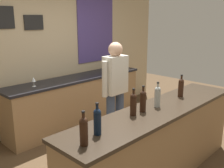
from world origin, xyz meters
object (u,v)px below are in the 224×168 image
object	(u,v)px
bartender	(115,88)
wine_glass_b	(106,66)
wine_bottle_d	(143,100)
wine_bottle_a	(84,130)
wine_bottle_b	(97,121)
wine_bottle_f	(181,87)
coffee_mug	(123,67)
wine_bottle_c	(133,103)
wine_glass_a	(34,80)
wine_bottle_e	(157,96)

from	to	relation	value
bartender	wine_glass_b	size ratio (longest dim) A/B	10.45
bartender	wine_bottle_d	world-z (taller)	bartender
wine_bottle_a	wine_glass_b	distance (m)	3.14
wine_bottle_b	wine_bottle_f	xyz separation A→B (m)	(1.58, 0.05, 0.00)
coffee_mug	wine_bottle_c	bearing A→B (deg)	-135.79
wine_bottle_a	coffee_mug	xyz separation A→B (m)	(2.78, 2.05, -0.11)
wine_glass_b	wine_bottle_d	bearing A→B (deg)	-124.43
wine_glass_a	wine_bottle_e	bearing A→B (deg)	-75.60
wine_bottle_f	wine_glass_b	world-z (taller)	wine_bottle_f
wine_bottle_c	coffee_mug	size ratio (longest dim) A/B	2.45
wine_bottle_e	coffee_mug	bearing A→B (deg)	51.44
coffee_mug	wine_bottle_e	bearing A→B (deg)	-128.56
wine_bottle_b	wine_bottle_d	bearing A→B (deg)	4.91
bartender	wine_bottle_f	distance (m)	0.96
wine_bottle_d	wine_glass_a	xyz separation A→B (m)	(-0.25, 1.96, -0.05)
wine_bottle_e	wine_glass_b	distance (m)	2.27
bartender	wine_bottle_f	xyz separation A→B (m)	(0.34, -0.90, 0.12)
bartender	wine_bottle_b	size ratio (longest dim) A/B	5.29
bartender	wine_glass_b	distance (m)	1.40
wine_bottle_a	wine_bottle_c	distance (m)	0.83
wine_glass_a	wine_glass_b	size ratio (longest dim) A/B	1.00
wine_bottle_d	wine_glass_a	world-z (taller)	wine_bottle_d
wine_bottle_a	coffee_mug	size ratio (longest dim) A/B	2.45
wine_bottle_c	wine_bottle_e	bearing A→B (deg)	-3.82
wine_bottle_f	coffee_mug	distance (m)	2.17
wine_bottle_c	coffee_mug	distance (m)	2.74
bartender	wine_glass_a	bearing A→B (deg)	123.99
wine_glass_b	coffee_mug	world-z (taller)	wine_glass_b
wine_bottle_f	wine_glass_a	world-z (taller)	wine_bottle_f
wine_glass_b	coffee_mug	size ratio (longest dim) A/B	1.24
wine_bottle_c	wine_bottle_e	size ratio (longest dim) A/B	1.00
wine_bottle_f	wine_glass_a	size ratio (longest dim) A/B	1.97
wine_bottle_c	wine_glass_a	world-z (taller)	wine_bottle_c
wine_bottle_c	wine_glass_b	world-z (taller)	wine_bottle_c
wine_bottle_b	wine_bottle_c	size ratio (longest dim) A/B	1.00
bartender	wine_bottle_c	world-z (taller)	bartender
wine_bottle_e	wine_glass_b	size ratio (longest dim) A/B	1.97
wine_bottle_a	wine_bottle_c	size ratio (longest dim) A/B	1.00
wine_bottle_c	wine_glass_b	xyz separation A→B (m)	(1.51, 1.96, -0.05)
wine_bottle_a	wine_bottle_d	bearing A→B (deg)	7.80
wine_bottle_c	coffee_mug	world-z (taller)	wine_bottle_c
wine_bottle_c	wine_bottle_e	xyz separation A→B (m)	(0.42, -0.03, 0.00)
wine_bottle_b	wine_bottle_d	xyz separation A→B (m)	(0.77, 0.07, 0.00)
wine_bottle_f	wine_bottle_b	bearing A→B (deg)	-178.24
wine_bottle_f	wine_glass_b	bearing A→B (deg)	74.85
wine_bottle_a	wine_bottle_e	xyz separation A→B (m)	(1.24, 0.11, 0.00)
wine_glass_a	bartender	bearing A→B (deg)	-56.01
wine_glass_b	wine_bottle_c	bearing A→B (deg)	-127.63
wine_bottle_b	coffee_mug	size ratio (longest dim) A/B	2.45
bartender	wine_glass_b	xyz separation A→B (m)	(0.88, 1.09, 0.07)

